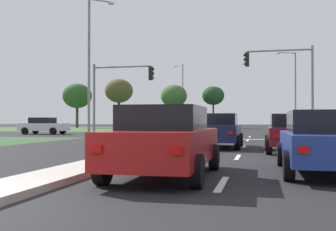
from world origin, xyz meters
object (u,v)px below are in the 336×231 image
object	(u,v)px
treeline_fourth	(213,96)
traffic_signal_near_right	(288,76)
car_grey_seventh	(144,126)
street_lamp_second	(91,60)
car_maroon_sixth	(293,133)
treeline_second	(119,91)
traffic_signal_near_left	(116,87)
street_lamp_third	(294,87)
treeline_near	(77,96)
car_teal_fourth	(210,124)
street_lamp_fourth	(182,93)
car_white_eighth	(44,126)
treeline_third	(174,96)
car_navy_fifth	(219,130)
car_silver_second	(197,125)
car_blue_third	(323,141)
car_red_near	(166,141)

from	to	relation	value
treeline_fourth	traffic_signal_near_right	bearing A→B (deg)	-76.97
car_grey_seventh	street_lamp_second	world-z (taller)	street_lamp_second
car_maroon_sixth	traffic_signal_near_right	world-z (taller)	traffic_signal_near_right
treeline_second	traffic_signal_near_left	bearing A→B (deg)	-70.87
street_lamp_third	treeline_near	distance (m)	37.89
car_grey_seventh	traffic_signal_near_right	bearing A→B (deg)	56.43
car_teal_fourth	street_lamp_fourth	size ratio (longest dim) A/B	0.39
street_lamp_third	car_white_eighth	bearing A→B (deg)	-141.85
treeline_third	traffic_signal_near_right	bearing A→B (deg)	-67.58
treeline_third	car_navy_fifth	bearing A→B (deg)	-75.78
car_silver_second	traffic_signal_near_right	xyz separation A→B (m)	(8.45, -16.27, 3.38)
car_navy_fifth	street_lamp_second	distance (m)	15.95
traffic_signal_near_right	treeline_near	world-z (taller)	treeline_near
car_teal_fourth	car_navy_fifth	bearing A→B (deg)	97.41
car_blue_third	car_maroon_sixth	world-z (taller)	car_maroon_sixth
street_lamp_second	treeline_fourth	xyz separation A→B (m)	(5.12, 39.16, -0.48)
treeline_third	street_lamp_fourth	bearing A→B (deg)	76.57
car_teal_fourth	treeline_second	bearing A→B (deg)	-32.71
treeline_third	car_blue_third	bearing A→B (deg)	-74.76
car_red_near	car_blue_third	xyz separation A→B (m)	(3.49, 1.33, -0.04)
car_maroon_sixth	street_lamp_second	size ratio (longest dim) A/B	0.40
car_red_near	car_navy_fifth	world-z (taller)	car_navy_fifth
treeline_fourth	car_blue_third	bearing A→B (deg)	-81.25
traffic_signal_near_left	treeline_third	distance (m)	37.79
treeline_second	street_lamp_second	bearing A→B (deg)	-73.76
car_navy_fifth	street_lamp_second	bearing A→B (deg)	135.80
treeline_fourth	treeline_third	bearing A→B (deg)	-154.61
car_silver_second	treeline_fourth	size ratio (longest dim) A/B	0.63
traffic_signal_near_left	traffic_signal_near_right	distance (m)	11.96
street_lamp_third	treeline_near	world-z (taller)	street_lamp_third
car_grey_seventh	street_lamp_fourth	size ratio (longest dim) A/B	0.42
car_maroon_sixth	car_grey_seventh	distance (m)	22.69
street_lamp_fourth	car_red_near	bearing A→B (deg)	-79.74
car_blue_third	traffic_signal_near_left	size ratio (longest dim) A/B	0.85
car_grey_seventh	traffic_signal_near_left	xyz separation A→B (m)	(0.27, -8.11, 2.92)
street_lamp_second	treeline_fourth	size ratio (longest dim) A/B	1.53
car_red_near	street_lamp_fourth	size ratio (longest dim) A/B	0.42
car_teal_fourth	street_lamp_fourth	xyz separation A→B (m)	(-6.27, 12.93, 5.21)
street_lamp_fourth	treeline_fourth	size ratio (longest dim) A/B	1.56
car_red_near	car_maroon_sixth	world-z (taller)	car_red_near
street_lamp_second	car_grey_seventh	bearing A→B (deg)	71.39
car_navy_fifth	car_maroon_sixth	distance (m)	3.78
car_navy_fifth	car_white_eighth	size ratio (longest dim) A/B	1.01
car_navy_fifth	street_lamp_third	bearing A→B (deg)	79.93
car_grey_seventh	street_lamp_second	size ratio (longest dim) A/B	0.43
traffic_signal_near_right	street_lamp_fourth	distance (m)	43.41
car_blue_third	street_lamp_third	bearing A→B (deg)	86.38
traffic_signal_near_right	street_lamp_second	distance (m)	14.65
car_white_eighth	traffic_signal_near_right	size ratio (longest dim) A/B	0.71
treeline_near	car_grey_seventh	bearing A→B (deg)	-55.57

